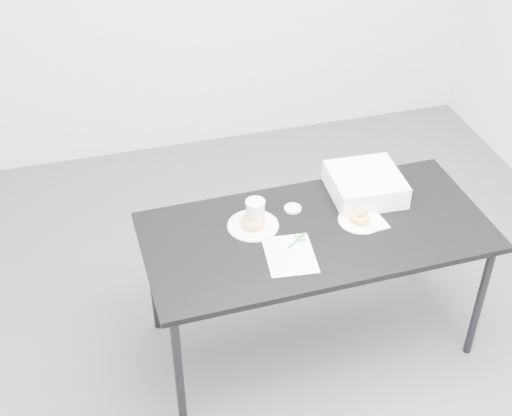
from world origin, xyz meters
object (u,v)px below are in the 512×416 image
object	(u,v)px
scorecard	(290,255)
plate_far	(253,226)
pen	(297,240)
coffee_cup	(255,212)
donut_far	(253,222)
plate_near	(360,220)
donut_near	(360,217)
table	(316,239)
bakery_box	(365,184)

from	to	relation	value
scorecard	plate_far	distance (m)	0.26
pen	coffee_cup	bearing A→B (deg)	92.76
donut_far	plate_near	bearing A→B (deg)	-11.62
plate_near	pen	bearing A→B (deg)	-170.00
donut_near	donut_far	xyz separation A→B (m)	(-0.49, 0.10, 0.00)
scorecard	donut_far	xyz separation A→B (m)	(-0.10, 0.24, 0.02)
table	scorecard	distance (m)	0.23
donut_near	pen	bearing A→B (deg)	-170.00
plate_far	donut_far	world-z (taller)	donut_far
scorecard	donut_near	xyz separation A→B (m)	(0.39, 0.14, 0.02)
table	plate_far	bearing A→B (deg)	158.21
donut_near	donut_far	size ratio (longest dim) A/B	0.86
plate_far	coffee_cup	distance (m)	0.07
plate_far	donut_far	distance (m)	0.02
scorecard	plate_near	size ratio (longest dim) A/B	1.31
donut_far	donut_near	bearing A→B (deg)	-11.62
plate_far	coffee_cup	xyz separation A→B (m)	(0.02, 0.02, 0.06)
table	coffee_cup	xyz separation A→B (m)	(-0.26, 0.12, 0.12)
bakery_box	plate_far	bearing A→B (deg)	-167.57
pen	donut_far	bearing A→B (deg)	98.67
donut_far	coffee_cup	xyz separation A→B (m)	(0.02, 0.02, 0.04)
pen	bakery_box	bearing A→B (deg)	-5.99
donut_near	scorecard	bearing A→B (deg)	-160.26
scorecard	plate_near	distance (m)	0.41
pen	plate_far	bearing A→B (deg)	98.67
table	donut_near	world-z (taller)	donut_near
donut_far	bakery_box	distance (m)	0.60
pen	bakery_box	world-z (taller)	bakery_box
pen	donut_far	size ratio (longest dim) A/B	1.12
donut_near	coffee_cup	distance (m)	0.49
plate_near	donut_near	xyz separation A→B (m)	(0.00, 0.00, 0.02)
donut_near	coffee_cup	world-z (taller)	coffee_cup
table	bakery_box	world-z (taller)	bakery_box
table	pen	size ratio (longest dim) A/B	12.91
pen	donut_near	distance (m)	0.34
scorecard	coffee_cup	bearing A→B (deg)	114.93
coffee_cup	plate_near	bearing A→B (deg)	-13.95
plate_near	plate_far	bearing A→B (deg)	168.38
donut_far	bakery_box	world-z (taller)	bakery_box
pen	plate_far	size ratio (longest dim) A/B	0.53
scorecard	bakery_box	size ratio (longest dim) A/B	0.80
scorecard	plate_far	bearing A→B (deg)	119.48
plate_far	donut_far	xyz separation A→B (m)	(0.00, 0.00, 0.02)
scorecard	plate_near	xyz separation A→B (m)	(0.39, 0.14, 0.00)
donut_near	coffee_cup	bearing A→B (deg)	166.05
plate_far	donut_far	size ratio (longest dim) A/B	2.13
table	plate_far	size ratio (longest dim) A/B	6.78
scorecard	donut_near	bearing A→B (deg)	26.05
scorecard	pen	bearing A→B (deg)	60.63
bakery_box	scorecard	bearing A→B (deg)	-142.45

